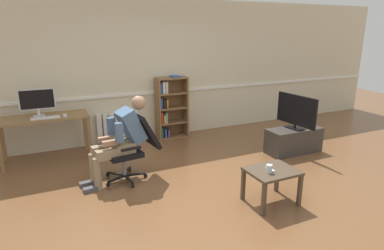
{
  "coord_description": "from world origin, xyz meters",
  "views": [
    {
      "loc": [
        -1.9,
        -3.52,
        2.1
      ],
      "look_at": [
        0.15,
        0.85,
        0.7
      ],
      "focal_mm": 30.44,
      "sensor_mm": 36.0,
      "label": 1
    }
  ],
  "objects_px": {
    "computer_desk": "(44,123)",
    "radiator": "(118,128)",
    "office_chair": "(134,144)",
    "coffee_table": "(272,175)",
    "computer_mouse": "(65,115)",
    "spare_remote": "(270,169)",
    "bookshelf": "(169,107)",
    "drinking_glass": "(269,169)",
    "tv_stand": "(294,140)",
    "tv_screen": "(296,111)",
    "keyboard": "(45,118)",
    "person_seated": "(120,138)",
    "imac_monitor": "(37,100)"
  },
  "relations": [
    {
      "from": "computer_desk",
      "to": "radiator",
      "type": "relative_size",
      "value": 1.75
    },
    {
      "from": "office_chair",
      "to": "coffee_table",
      "type": "height_order",
      "value": "office_chair"
    },
    {
      "from": "computer_mouse",
      "to": "spare_remote",
      "type": "relative_size",
      "value": 0.67
    },
    {
      "from": "bookshelf",
      "to": "computer_mouse",
      "type": "bearing_deg",
      "value": -168.31
    },
    {
      "from": "radiator",
      "to": "drinking_glass",
      "type": "bearing_deg",
      "value": -70.62
    },
    {
      "from": "tv_stand",
      "to": "tv_screen",
      "type": "bearing_deg",
      "value": 4.22
    },
    {
      "from": "computer_desk",
      "to": "keyboard",
      "type": "distance_m",
      "value": 0.18
    },
    {
      "from": "spare_remote",
      "to": "tv_screen",
      "type": "bearing_deg",
      "value": -141.3
    },
    {
      "from": "keyboard",
      "to": "drinking_glass",
      "type": "relative_size",
      "value": 4.25
    },
    {
      "from": "person_seated",
      "to": "office_chair",
      "type": "bearing_deg",
      "value": 90.0
    },
    {
      "from": "drinking_glass",
      "to": "tv_screen",
      "type": "bearing_deg",
      "value": 39.6
    },
    {
      "from": "person_seated",
      "to": "drinking_glass",
      "type": "relative_size",
      "value": 11.99
    },
    {
      "from": "radiator",
      "to": "computer_desk",
      "type": "bearing_deg",
      "value": -163.07
    },
    {
      "from": "person_seated",
      "to": "spare_remote",
      "type": "xyz_separation_m",
      "value": [
        1.51,
        -1.43,
        -0.2
      ]
    },
    {
      "from": "bookshelf",
      "to": "coffee_table",
      "type": "relative_size",
      "value": 2.07
    },
    {
      "from": "keyboard",
      "to": "radiator",
      "type": "bearing_deg",
      "value": 22.89
    },
    {
      "from": "keyboard",
      "to": "drinking_glass",
      "type": "distance_m",
      "value": 3.56
    },
    {
      "from": "keyboard",
      "to": "tv_stand",
      "type": "relative_size",
      "value": 0.43
    },
    {
      "from": "computer_desk",
      "to": "person_seated",
      "type": "distance_m",
      "value": 1.61
    },
    {
      "from": "person_seated",
      "to": "tv_screen",
      "type": "xyz_separation_m",
      "value": [
        3.05,
        -0.16,
        0.1
      ]
    },
    {
      "from": "tv_screen",
      "to": "imac_monitor",
      "type": "bearing_deg",
      "value": 64.99
    },
    {
      "from": "drinking_glass",
      "to": "spare_remote",
      "type": "xyz_separation_m",
      "value": [
        0.06,
        0.06,
        -0.04
      ]
    },
    {
      "from": "coffee_table",
      "to": "person_seated",
      "type": "bearing_deg",
      "value": 136.9
    },
    {
      "from": "computer_desk",
      "to": "drinking_glass",
      "type": "xyz_separation_m",
      "value": [
        2.4,
        -2.78,
        -0.15
      ]
    },
    {
      "from": "imac_monitor",
      "to": "tv_stand",
      "type": "height_order",
      "value": "imac_monitor"
    },
    {
      "from": "computer_desk",
      "to": "keyboard",
      "type": "bearing_deg",
      "value": -79.45
    },
    {
      "from": "computer_desk",
      "to": "coffee_table",
      "type": "relative_size",
      "value": 2.3
    },
    {
      "from": "radiator",
      "to": "coffee_table",
      "type": "bearing_deg",
      "value": -68.94
    },
    {
      "from": "computer_mouse",
      "to": "tv_stand",
      "type": "bearing_deg",
      "value": -20.08
    },
    {
      "from": "computer_mouse",
      "to": "radiator",
      "type": "bearing_deg",
      "value": 28.0
    },
    {
      "from": "bookshelf",
      "to": "spare_remote",
      "type": "height_order",
      "value": "bookshelf"
    },
    {
      "from": "imac_monitor",
      "to": "radiator",
      "type": "bearing_deg",
      "value": 13.12
    },
    {
      "from": "computer_desk",
      "to": "keyboard",
      "type": "relative_size",
      "value": 3.21
    },
    {
      "from": "radiator",
      "to": "coffee_table",
      "type": "xyz_separation_m",
      "value": [
        1.2,
        -3.13,
        0.08
      ]
    },
    {
      "from": "office_chair",
      "to": "coffee_table",
      "type": "relative_size",
      "value": 1.58
    },
    {
      "from": "tv_screen",
      "to": "drinking_glass",
      "type": "xyz_separation_m",
      "value": [
        -1.6,
        -1.32,
        -0.26
      ]
    },
    {
      "from": "radiator",
      "to": "office_chair",
      "type": "xyz_separation_m",
      "value": [
        -0.14,
        -1.67,
        0.22
      ]
    },
    {
      "from": "computer_desk",
      "to": "tv_stand",
      "type": "height_order",
      "value": "computer_desk"
    },
    {
      "from": "radiator",
      "to": "drinking_glass",
      "type": "xyz_separation_m",
      "value": [
        1.12,
        -3.17,
        0.2
      ]
    },
    {
      "from": "spare_remote",
      "to": "person_seated",
      "type": "bearing_deg",
      "value": -44.14
    },
    {
      "from": "office_chair",
      "to": "tv_stand",
      "type": "distance_m",
      "value": 2.87
    },
    {
      "from": "coffee_table",
      "to": "tv_stand",
      "type": "bearing_deg",
      "value": 40.21
    },
    {
      "from": "imac_monitor",
      "to": "drinking_glass",
      "type": "relative_size",
      "value": 5.4
    },
    {
      "from": "office_chair",
      "to": "tv_screen",
      "type": "bearing_deg",
      "value": 79.14
    },
    {
      "from": "keyboard",
      "to": "radiator",
      "type": "height_order",
      "value": "keyboard"
    },
    {
      "from": "person_seated",
      "to": "tv_stand",
      "type": "xyz_separation_m",
      "value": [
        3.04,
        -0.16,
        -0.43
      ]
    },
    {
      "from": "bookshelf",
      "to": "drinking_glass",
      "type": "height_order",
      "value": "bookshelf"
    },
    {
      "from": "coffee_table",
      "to": "imac_monitor",
      "type": "bearing_deg",
      "value": 132.14
    },
    {
      "from": "person_seated",
      "to": "bookshelf",
      "type": "bearing_deg",
      "value": 132.31
    },
    {
      "from": "bookshelf",
      "to": "tv_stand",
      "type": "distance_m",
      "value": 2.46
    }
  ]
}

